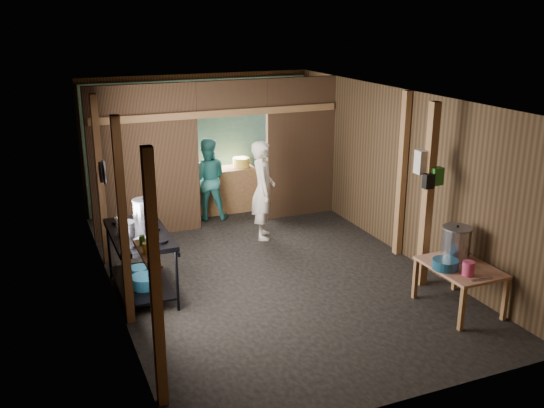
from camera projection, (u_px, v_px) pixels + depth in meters
name	position (u px, v px, depth m)	size (l,w,h in m)	color
floor	(267.00, 270.00, 9.09)	(4.50, 7.00, 0.00)	black
ceiling	(266.00, 96.00, 8.30)	(4.50, 7.00, 0.00)	#252525
wall_back	(199.00, 141.00, 11.77)	(4.50, 0.00, 2.60)	#463321
wall_front	(408.00, 283.00, 5.61)	(4.50, 0.00, 2.60)	#463321
wall_left	(107.00, 205.00, 7.87)	(0.00, 7.00, 2.60)	#463321
wall_right	(398.00, 172.00, 9.52)	(0.00, 7.00, 2.60)	#463321
partition_left	(145.00, 162.00, 10.14)	(1.85, 0.10, 2.60)	brown
partition_right	(300.00, 148.00, 11.20)	(1.35, 0.10, 2.60)	brown
partition_header	(232.00, 98.00, 10.41)	(1.30, 0.10, 0.60)	brown
turquoise_panel	(200.00, 144.00, 11.73)	(4.40, 0.06, 2.50)	#68A3A5
back_counter	(224.00, 190.00, 11.66)	(1.20, 0.50, 0.85)	#A57846
wall_clock	(212.00, 111.00, 11.59)	(0.20, 0.20, 0.03)	beige
post_left_a	(155.00, 283.00, 5.61)	(0.10, 0.12, 2.60)	#A57846
post_left_b	(123.00, 223.00, 7.19)	(0.10, 0.12, 2.60)	#A57846
post_left_c	(101.00, 182.00, 8.95)	(0.10, 0.12, 2.60)	#A57846
post_right	(402.00, 175.00, 9.31)	(0.10, 0.12, 2.60)	#A57846
post_free	(428.00, 197.00, 8.23)	(0.12, 0.12, 2.60)	#A57846
cross_beam	(219.00, 113.00, 10.35)	(4.40, 0.12, 0.12)	#A57846
pan_lid_big	(104.00, 172.00, 8.13)	(0.34, 0.34, 0.03)	gray
pan_lid_small	(101.00, 172.00, 8.51)	(0.30, 0.30, 0.03)	black
wall_shelf	(147.00, 254.00, 6.03)	(0.14, 0.80, 0.03)	#A57846
jar_white	(152.00, 257.00, 5.79)	(0.07, 0.07, 0.10)	beige
jar_yellow	(147.00, 248.00, 6.01)	(0.08, 0.08, 0.10)	yellow
jar_green	(142.00, 240.00, 6.20)	(0.06, 0.06, 0.10)	#267321
bag_white	(424.00, 162.00, 8.13)	(0.22, 0.15, 0.32)	beige
bag_green	(436.00, 176.00, 8.11)	(0.16, 0.12, 0.24)	#267321
bag_black	(429.00, 181.00, 8.05)	(0.14, 0.10, 0.20)	black
gas_range	(141.00, 263.00, 8.20)	(0.78, 1.52, 0.90)	black
prep_table	(459.00, 287.00, 7.81)	(0.74, 1.02, 0.60)	tan
stove_pot_large	(144.00, 210.00, 8.50)	(0.32, 0.32, 0.32)	silver
stove_pot_med	(126.00, 229.00, 7.93)	(0.23, 0.23, 0.21)	silver
stove_saucepan	(121.00, 221.00, 8.32)	(0.16, 0.16, 0.10)	silver
frying_pan	(145.00, 241.00, 7.67)	(0.30, 0.52, 0.07)	gray
blue_tub_front	(145.00, 281.00, 8.09)	(0.38, 0.38, 0.16)	navy
blue_tub_back	(139.00, 271.00, 8.48)	(0.28, 0.28, 0.11)	navy
stock_pot	(456.00, 244.00, 7.89)	(0.39, 0.39, 0.46)	silver
wash_basin	(445.00, 264.00, 7.61)	(0.33, 0.33, 0.12)	navy
pink_bucket	(468.00, 268.00, 7.42)	(0.15, 0.15, 0.18)	#C03962
knife	(482.00, 279.00, 7.32)	(0.30, 0.04, 0.01)	silver
yellow_tub	(241.00, 162.00, 11.64)	(0.32, 0.32, 0.18)	yellow
cook	(263.00, 190.00, 10.16)	(0.62, 0.40, 1.69)	#F4E3D0
worker_back	(207.00, 179.00, 11.11)	(0.75, 0.58, 1.54)	teal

